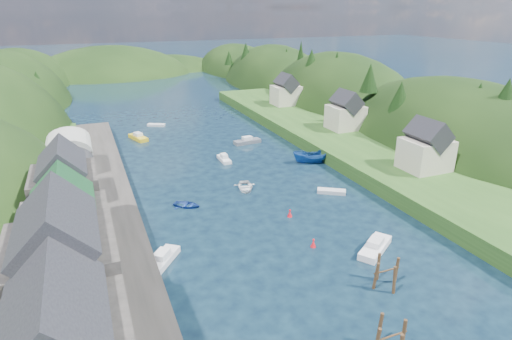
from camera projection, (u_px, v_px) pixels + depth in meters
name	position (u px, v px, depth m)	size (l,w,h in m)	color
ground	(214.00, 152.00, 85.07)	(600.00, 600.00, 0.00)	black
hillside_right	(337.00, 133.00, 125.28)	(36.00, 245.56, 48.00)	black
far_hills	(138.00, 95.00, 196.54)	(103.00, 68.00, 44.00)	black
hill_trees	(201.00, 84.00, 93.88)	(91.64, 145.15, 12.46)	black
quay_left	(93.00, 244.00, 50.27)	(12.00, 110.00, 2.00)	#2D2B28
terrace_left_grass	(27.00, 254.00, 47.69)	(12.00, 110.00, 2.50)	#234719
quayside_buildings	(66.00, 263.00, 35.62)	(8.00, 35.84, 12.90)	#2D2B28
boat_sheds	(69.00, 161.00, 64.46)	(7.00, 21.00, 7.50)	#2D2D30
terrace_right	(349.00, 146.00, 84.86)	(16.00, 120.00, 2.40)	#234719
right_bank_cottages	(341.00, 113.00, 91.48)	(9.00, 59.24, 8.41)	beige
piling_cluster_far	(386.00, 275.00, 43.88)	(3.10, 2.91, 3.68)	#382314
channel_buoy_near	(313.00, 243.00, 51.37)	(0.70, 0.70, 1.10)	red
channel_buoy_far	(290.00, 214.00, 58.79)	(0.70, 0.70, 1.10)	red
moored_boats	(266.00, 209.00, 59.61)	(37.46, 92.07, 2.51)	white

